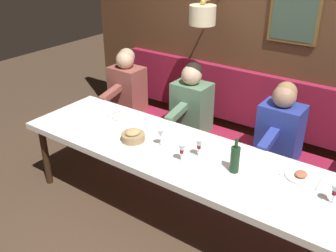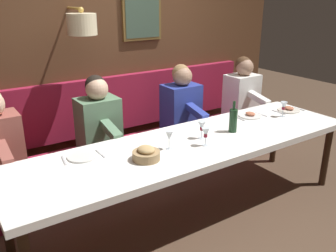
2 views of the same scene
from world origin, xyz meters
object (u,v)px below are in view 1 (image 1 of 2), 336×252
at_px(diner_far, 127,83).
at_px(wine_glass_1, 182,149).
at_px(dining_table, 185,159).
at_px(diner_middle, 191,100).
at_px(wine_glass_0, 199,145).
at_px(bread_bowl, 133,136).
at_px(diner_near, 281,124).
at_px(wine_glass_2, 335,190).
at_px(wine_glass_3, 161,134).
at_px(wine_bottle, 235,159).

distance_m(diner_far, wine_glass_1, 1.80).
height_order(dining_table, diner_middle, diner_middle).
xyz_separation_m(wine_glass_0, bread_bowl, (-0.11, 0.64, -0.07)).
bearing_deg(diner_middle, diner_far, 90.00).
distance_m(dining_table, wine_glass_1, 0.22).
relative_size(diner_near, wine_glass_2, 4.82).
height_order(dining_table, diner_far, diner_far).
xyz_separation_m(wine_glass_0, wine_glass_2, (0.00, -1.11, 0.00)).
bearing_deg(bread_bowl, diner_near, -46.98).
relative_size(diner_middle, bread_bowl, 3.60).
relative_size(diner_near, diner_middle, 1.00).
xyz_separation_m(dining_table, wine_glass_0, (0.02, -0.12, 0.17)).
height_order(diner_far, wine_glass_1, diner_far).
relative_size(wine_glass_0, wine_glass_1, 1.00).
distance_m(diner_near, bread_bowl, 1.42).
height_order(diner_middle, diner_far, same).
bearing_deg(wine_glass_3, diner_far, 52.89).
bearing_deg(wine_glass_0, wine_glass_1, 152.61).
distance_m(diner_far, bread_bowl, 1.34).
relative_size(wine_glass_0, bread_bowl, 0.75).
relative_size(wine_glass_3, bread_bowl, 0.75).
xyz_separation_m(diner_near, diner_middle, (0.00, 1.02, 0.00)).
distance_m(wine_glass_3, wine_bottle, 0.73).
distance_m(diner_far, wine_glass_0, 1.79).
distance_m(diner_middle, wine_glass_1, 1.15).
bearing_deg(wine_glass_3, wine_glass_1, -110.19).
height_order(diner_near, wine_glass_2, diner_near).
relative_size(dining_table, wine_glass_3, 20.05).
height_order(diner_middle, wine_bottle, diner_middle).
xyz_separation_m(diner_middle, wine_glass_2, (-0.86, -1.73, 0.04)).
xyz_separation_m(diner_middle, diner_far, (0.00, 0.94, 0.00)).
xyz_separation_m(wine_bottle, bread_bowl, (-0.08, 1.00, -0.07)).
height_order(diner_far, bread_bowl, diner_far).
xyz_separation_m(wine_glass_3, bread_bowl, (-0.07, 0.27, -0.07)).
bearing_deg(diner_middle, bread_bowl, 178.81).
bearing_deg(wine_glass_2, dining_table, 91.20).
relative_size(wine_glass_1, bread_bowl, 0.75).
bearing_deg(dining_table, diner_middle, 29.73).
distance_m(diner_near, diner_far, 1.96).
xyz_separation_m(diner_far, bread_bowl, (-0.97, -0.92, -0.03)).
bearing_deg(diner_middle, wine_bottle, -132.39).
bearing_deg(wine_glass_2, wine_glass_1, 97.35).
relative_size(diner_far, wine_bottle, 2.64).
bearing_deg(dining_table, diner_far, 58.61).
bearing_deg(wine_glass_0, bread_bowl, 99.72).
relative_size(dining_table, wine_glass_1, 20.05).
relative_size(dining_table, diner_near, 4.16).
xyz_separation_m(wine_glass_1, wine_glass_3, (0.11, 0.30, 0.00)).
xyz_separation_m(diner_near, wine_glass_0, (-0.86, 0.40, 0.04)).
bearing_deg(wine_glass_1, wine_glass_0, -27.39).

